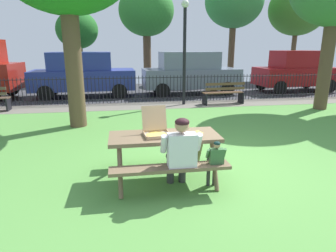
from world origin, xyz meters
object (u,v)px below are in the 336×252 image
Objects in this scene: child_at_table at (215,160)px; pizza_slice_on_table at (197,133)px; pizza_box_open at (156,130)px; parked_car_right at (190,72)px; far_tree_center at (146,12)px; parked_car_far_right at (296,71)px; far_tree_midright at (234,2)px; far_tree_right at (298,9)px; far_tree_midleft at (77,31)px; parked_car_center at (83,74)px; lamp_post_walkway at (185,42)px; park_bench_center at (224,93)px; adult_at_table at (181,151)px; picnic_table_foreground at (164,145)px.

pizza_slice_on_table is at bearing 105.59° from child_at_table.
parked_car_right is (2.66, 8.82, 0.15)m from pizza_box_open.
parked_car_far_right is at bearing -37.30° from far_tree_center.
child_at_table is 16.32m from far_tree_midright.
far_tree_right reaches higher than parked_car_far_right.
far_tree_midleft is 9.77m from far_tree_midright.
parked_car_center is 5.68m from far_tree_midleft.
far_tree_midleft is at bearing 121.96° from lamp_post_walkway.
far_tree_midright is at bearing 67.56° from park_bench_center.
parked_car_center is 6.98m from far_tree_center.
far_tree_right is at bearing 0.00° from far_tree_center.
adult_at_table is 0.27× the size of parked_car_center.
picnic_table_foreground is at bearing -105.93° from parked_car_right.
child_at_table is at bearing -74.41° from pizza_slice_on_table.
far_tree_right is at bearing 40.08° from lamp_post_walkway.
pizza_slice_on_table reaches higher than picnic_table_foreground.
far_tree_midleft reaches higher than adult_at_table.
far_tree_midright reaches higher than parked_car_right.
parked_car_far_right reaches higher than park_bench_center.
child_at_table is (0.84, -0.56, -0.36)m from pizza_box_open.
parked_car_right is 7.96m from far_tree_midleft.
pizza_slice_on_table is at bearing -72.04° from parked_car_center.
far_tree_center reaches higher than park_bench_center.
parked_car_far_right is (6.18, 2.47, -1.32)m from lamp_post_walkway.
adult_at_table is at bearing 176.81° from child_at_table.
lamp_post_walkway is at bearing 77.43° from adult_at_table.
pizza_slice_on_table is 0.07× the size of far_tree_midleft.
park_bench_center reaches higher than child_at_table.
picnic_table_foreground is 0.43× the size of far_tree_midleft.
parked_car_right is (-0.71, 2.66, 0.59)m from park_bench_center.
pizza_box_open reaches higher than picnic_table_foreground.
lamp_post_walkway is (-1.53, 0.19, 1.91)m from park_bench_center.
pizza_slice_on_table is 15.82m from far_tree_midright.
parked_car_far_right is 0.94× the size of far_tree_midleft.
parked_car_right is 1.12× the size of parked_car_far_right.
lamp_post_walkway is 0.95× the size of parked_car_far_right.
far_tree_midright is at bearing 30.76° from parked_car_center.
lamp_post_walkway is at bearing -84.84° from far_tree_center.
parked_car_far_right is (10.20, 0.00, 0.01)m from parked_car_center.
parked_car_center is 0.78× the size of far_tree_center.
picnic_table_foreground is 0.28× the size of far_tree_midright.
adult_at_table is 9.68m from parked_car_center.
pizza_slice_on_table is at bearing -126.22° from far_tree_right.
far_tree_center is (3.32, 5.24, 3.19)m from parked_car_center.
pizza_box_open is at bearing -76.13° from parked_car_center.
parked_car_far_right reaches higher than child_at_table.
pizza_box_open is at bearing 146.18° from child_at_table.
child_at_table is 0.22× the size of lamp_post_walkway.
park_bench_center is 0.41× the size of parked_car_far_right.
pizza_box_open is at bearing -115.25° from far_tree_midright.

